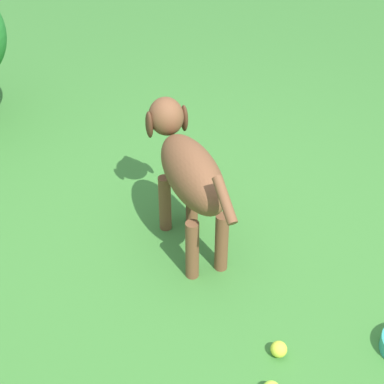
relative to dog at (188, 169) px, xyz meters
name	(u,v)px	position (x,y,z in m)	size (l,w,h in m)	color
ground	(194,268)	(0.13, -0.16, -0.42)	(14.00, 14.00, 0.00)	#38722D
dog	(188,169)	(0.00, 0.00, 0.00)	(0.77, 0.63, 0.63)	brown
tennis_ball_1	(279,349)	(0.66, -0.42, -0.39)	(0.07, 0.07, 0.07)	#C7D637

